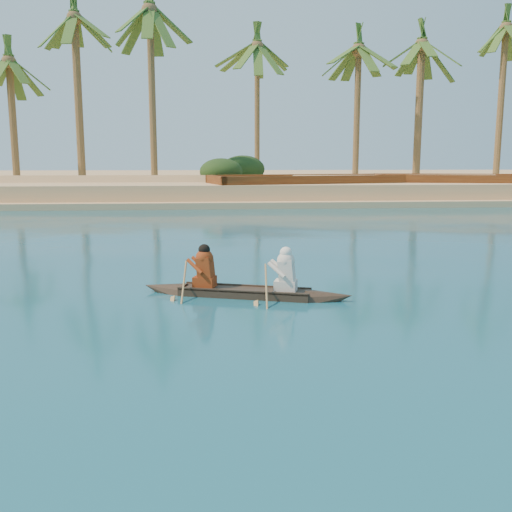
{
  "coord_description": "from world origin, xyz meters",
  "views": [
    {
      "loc": [
        -0.69,
        -10.33,
        2.78
      ],
      "look_at": [
        0.4,
        2.46,
        0.61
      ],
      "focal_mm": 40.0,
      "sensor_mm": 36.0,
      "label": 1
    }
  ],
  "objects": [
    {
      "name": "sandy_embankment",
      "position": [
        0.0,
        46.89,
        0.53
      ],
      "size": [
        150.0,
        51.0,
        1.5
      ],
      "color": "#D9AD7A",
      "rests_on": "ground"
    },
    {
      "name": "ground",
      "position": [
        0.0,
        0.0,
        0.0
      ],
      "size": [
        160.0,
        160.0,
        0.0
      ],
      "primitive_type": "plane",
      "color": "navy",
      "rests_on": "ground"
    },
    {
      "name": "canoe",
      "position": [
        0.04,
        1.1,
        0.23
      ],
      "size": [
        4.39,
        1.89,
        1.22
      ],
      "rotation": [
        0.0,
        0.0,
        -0.31
      ],
      "color": "#38271F",
      "rests_on": "ground"
    },
    {
      "name": "shrub_cluster",
      "position": [
        0.0,
        31.5,
        1.2
      ],
      "size": [
        100.0,
        6.0,
        2.4
      ],
      "primitive_type": null,
      "color": "black",
      "rests_on": "ground"
    },
    {
      "name": "barge_mid",
      "position": [
        5.9,
        26.66,
        0.74
      ],
      "size": [
        13.38,
        7.05,
        2.12
      ],
      "rotation": [
        0.0,
        0.0,
        0.23
      ],
      "color": "brown",
      "rests_on": "ground"
    },
    {
      "name": "barge_right",
      "position": [
        17.16,
        27.0,
        0.75
      ],
      "size": [
        13.41,
        6.95,
        2.13
      ],
      "rotation": [
        0.0,
        0.0,
        -0.22
      ],
      "color": "brown",
      "rests_on": "ground"
    },
    {
      "name": "palm_grove",
      "position": [
        0.0,
        35.0,
        8.0
      ],
      "size": [
        110.0,
        14.0,
        16.0
      ],
      "primitive_type": null,
      "color": "#3C5F21",
      "rests_on": "ground"
    }
  ]
}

